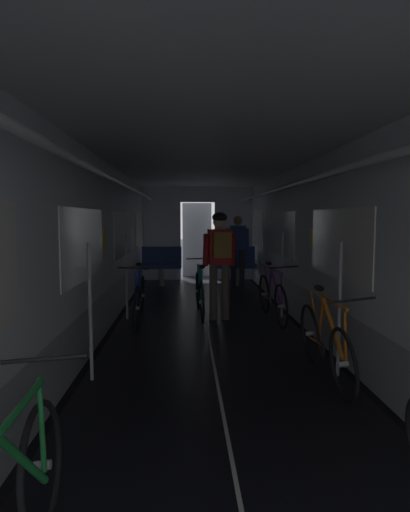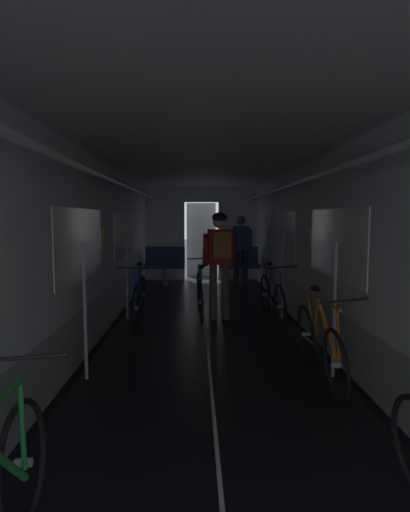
{
  "view_description": "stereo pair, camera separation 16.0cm",
  "coord_description": "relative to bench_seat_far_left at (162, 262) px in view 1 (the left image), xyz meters",
  "views": [
    {
      "loc": [
        -0.31,
        -2.12,
        1.65
      ],
      "look_at": [
        0.0,
        4.71,
        1.02
      ],
      "focal_mm": 29.71,
      "sensor_mm": 36.0,
      "label": 1
    },
    {
      "loc": [
        -0.15,
        -2.13,
        1.65
      ],
      "look_at": [
        0.0,
        4.71,
        1.02
      ],
      "focal_mm": 29.71,
      "sensor_mm": 36.0,
      "label": 2
    }
  ],
  "objects": [
    {
      "name": "person_cyclist_aisle",
      "position": [
        1.13,
        -3.49,
        0.5
      ],
      "size": [
        0.55,
        0.42,
        1.73
      ],
      "color": "brown",
      "rests_on": "ground"
    },
    {
      "name": "bench_seat_far_left",
      "position": [
        0.0,
        0.0,
        0.0
      ],
      "size": [
        0.98,
        0.51,
        0.95
      ],
      "color": "gray",
      "rests_on": "ground"
    },
    {
      "name": "bicycle_purple",
      "position": [
        1.97,
        -3.56,
        -0.18
      ],
      "size": [
        0.44,
        1.69,
        0.95
      ],
      "color": "black",
      "rests_on": "ground"
    },
    {
      "name": "train_car_shell",
      "position": [
        0.9,
        -4.47,
        1.13
      ],
      "size": [
        3.14,
        12.34,
        2.57
      ],
      "color": "black",
      "rests_on": "ground"
    },
    {
      "name": "person_standing_near_bench",
      "position": [
        1.8,
        -0.38,
        0.41
      ],
      "size": [
        0.53,
        0.23,
        1.69
      ],
      "color": "#2D2D33",
      "rests_on": "ground"
    },
    {
      "name": "bicycle_blue",
      "position": [
        -0.15,
        -3.59,
        -0.18
      ],
      "size": [
        0.44,
        1.69,
        0.94
      ],
      "color": "black",
      "rests_on": "ground"
    },
    {
      "name": "bench_seat_far_right",
      "position": [
        1.8,
        0.0,
        0.0
      ],
      "size": [
        0.98,
        0.51,
        0.95
      ],
      "color": "gray",
      "rests_on": "ground"
    },
    {
      "name": "bicycle_teal_in_aisle",
      "position": [
        0.82,
        -3.23,
        -0.18
      ],
      "size": [
        0.44,
        1.69,
        0.94
      ],
      "color": "black",
      "rests_on": "ground"
    },
    {
      "name": "bicycle_orange",
      "position": [
        2.01,
        -6.04,
        -0.19
      ],
      "size": [
        0.44,
        1.69,
        0.95
      ],
      "color": "black",
      "rests_on": "ground"
    }
  ]
}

